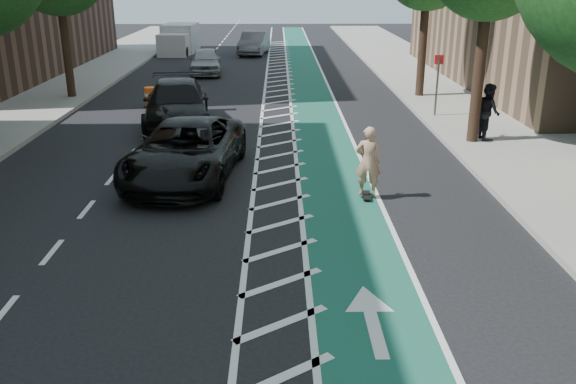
{
  "coord_description": "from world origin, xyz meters",
  "views": [
    {
      "loc": [
        1.47,
        -11.42,
        5.4
      ],
      "look_at": [
        1.66,
        0.53,
        1.1
      ],
      "focal_mm": 38.0,
      "sensor_mm": 36.0,
      "label": 1
    }
  ],
  "objects_px": {
    "skateboarder": "(368,161)",
    "suv_near": "(186,151)",
    "suv_far": "(177,104)",
    "barrel_a": "(170,128)"
  },
  "relations": [
    {
      "from": "skateboarder",
      "to": "suv_far",
      "type": "xyz_separation_m",
      "value": [
        -5.99,
        7.82,
        -0.15
      ]
    },
    {
      "from": "skateboarder",
      "to": "suv_far",
      "type": "relative_size",
      "value": 0.31
    },
    {
      "from": "suv_near",
      "to": "suv_far",
      "type": "relative_size",
      "value": 1.0
    },
    {
      "from": "skateboarder",
      "to": "suv_near",
      "type": "distance_m",
      "value": 5.09
    },
    {
      "from": "skateboarder",
      "to": "suv_far",
      "type": "distance_m",
      "value": 9.85
    },
    {
      "from": "suv_far",
      "to": "barrel_a",
      "type": "height_order",
      "value": "suv_far"
    },
    {
      "from": "suv_near",
      "to": "suv_far",
      "type": "xyz_separation_m",
      "value": [
        -1.19,
        6.12,
        0.04
      ]
    },
    {
      "from": "skateboarder",
      "to": "suv_near",
      "type": "xyz_separation_m",
      "value": [
        -4.8,
        1.7,
        -0.19
      ]
    },
    {
      "from": "barrel_a",
      "to": "suv_near",
      "type": "bearing_deg",
      "value": -74.67
    },
    {
      "from": "skateboarder",
      "to": "suv_far",
      "type": "height_order",
      "value": "skateboarder"
    }
  ]
}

